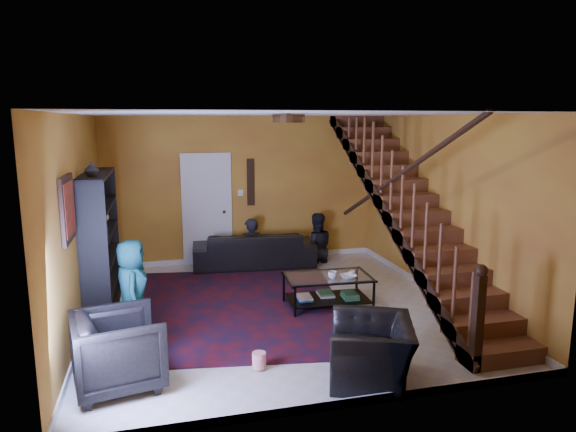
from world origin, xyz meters
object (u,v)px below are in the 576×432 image
object	(u,v)px
bookshelf	(101,245)
sofa	(254,249)
armchair_left	(119,350)
coffee_table	(328,289)
armchair_right	(371,350)

from	to	relation	value
bookshelf	sofa	distance (m)	3.11
armchair_left	coffee_table	bearing A→B (deg)	-71.01
coffee_table	bookshelf	bearing A→B (deg)	167.78
sofa	coffee_table	size ratio (longest dim) A/B	1.77
bookshelf	sofa	world-z (taller)	bookshelf
sofa	armchair_left	bearing A→B (deg)	66.69
armchair_left	coffee_table	world-z (taller)	armchair_left
bookshelf	coffee_table	size ratio (longest dim) A/B	1.57
sofa	armchair_left	xyz separation A→B (m)	(-2.17, -4.07, 0.07)
sofa	coffee_table	xyz separation A→B (m)	(0.66, -2.39, -0.06)
bookshelf	sofa	xyz separation A→B (m)	(2.52, 1.70, -0.63)
sofa	coffee_table	bearing A→B (deg)	110.22
coffee_table	armchair_left	bearing A→B (deg)	-149.29
bookshelf	armchair_right	size ratio (longest dim) A/B	2.05
sofa	armchair_left	distance (m)	4.61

